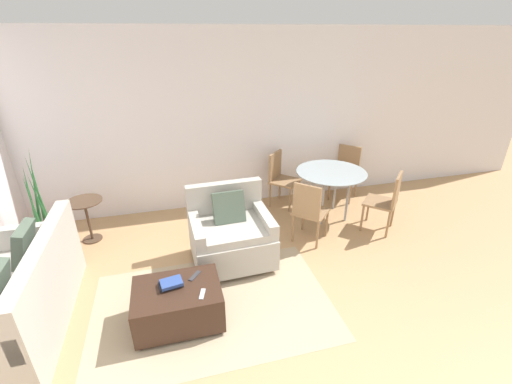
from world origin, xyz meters
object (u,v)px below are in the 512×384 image
object	(u,v)px
tv_remote_primary	(195,276)
dining_chair_far_left	(280,176)
book_stack	(171,284)
dining_chair_near_left	(309,209)
side_table	(86,213)
dining_chair_far_right	(346,169)
dining_chair_near_right	(387,199)
dining_table	(331,177)
couch	(17,301)
ottoman	(178,304)
armchair	(231,234)
potted_plant	(45,228)
tv_remote_secondary	(202,294)

from	to	relation	value
tv_remote_primary	dining_chair_far_left	size ratio (longest dim) A/B	0.17
book_stack	dining_chair_near_left	distance (m)	2.08
side_table	dining_chair_near_left	world-z (taller)	dining_chair_near_left
tv_remote_primary	dining_chair_far_right	world-z (taller)	dining_chair_far_right
tv_remote_primary	dining_chair_near_left	bearing A→B (deg)	28.77
book_stack	dining_chair_near_right	xyz separation A→B (m)	(3.03, 0.97, 0.06)
dining_table	dining_chair_far_left	xyz separation A→B (m)	(-0.60, 0.60, -0.15)
couch	side_table	world-z (taller)	couch
book_stack	ottoman	bearing A→B (deg)	-46.57
armchair	dining_chair_near_right	distance (m)	2.29
side_table	ottoman	bearing A→B (deg)	-59.15
potted_plant	dining_chair_far_left	xyz separation A→B (m)	(3.40, 0.46, 0.19)
couch	dining_chair_far_right	size ratio (longest dim) A/B	1.99
tv_remote_secondary	side_table	distance (m)	2.39
tv_remote_secondary	potted_plant	distance (m)	2.64
armchair	dining_chair_far_left	size ratio (longest dim) A/B	1.10
book_stack	dining_chair_near_left	xyz separation A→B (m)	(1.84, 0.97, 0.06)
side_table	dining_chair_near_left	distance (m)	3.01
dining_chair_far_right	dining_chair_far_left	bearing A→B (deg)	180.00
tv_remote_primary	potted_plant	bearing A→B (deg)	138.15
book_stack	dining_chair_far_right	size ratio (longest dim) A/B	0.27
tv_remote_primary	dining_chair_far_right	bearing A→B (deg)	36.55
couch	book_stack	size ratio (longest dim) A/B	7.36
dining_chair_near_right	dining_chair_far_left	bearing A→B (deg)	135.00
tv_remote_primary	potted_plant	world-z (taller)	potted_plant
dining_chair_near_left	dining_chair_far_left	size ratio (longest dim) A/B	1.00
book_stack	potted_plant	size ratio (longest dim) A/B	0.17
side_table	dining_chair_far_right	bearing A→B (deg)	5.16
potted_plant	side_table	distance (m)	0.53
couch	dining_chair_near_right	distance (m)	4.54
armchair	book_stack	bearing A→B (deg)	-131.72
armchair	tv_remote_secondary	xyz separation A→B (m)	(-0.47, -1.04, 0.06)
ottoman	dining_table	size ratio (longest dim) A/B	0.80
dining_chair_far_right	ottoman	bearing A→B (deg)	-143.51
side_table	potted_plant	bearing A→B (deg)	-169.48
armchair	side_table	world-z (taller)	armchair
potted_plant	dining_chair_near_right	xyz separation A→B (m)	(4.60, -0.73, 0.19)
dining_table	dining_chair_far_right	distance (m)	0.86
couch	dining_chair_far_left	size ratio (longest dim) A/B	1.99
couch	potted_plant	distance (m)	1.41
armchair	side_table	bearing A→B (deg)	152.18
ottoman	tv_remote_secondary	world-z (taller)	tv_remote_secondary
tv_remote_secondary	dining_chair_near_left	bearing A→B (deg)	36.70
couch	dining_chair_far_left	distance (m)	3.79
potted_plant	side_table	world-z (taller)	potted_plant
dining_chair_near_left	couch	bearing A→B (deg)	-168.36
book_stack	tv_remote_primary	distance (m)	0.25
ottoman	side_table	xyz separation A→B (m)	(-1.10, 1.84, 0.20)
couch	dining_table	distance (m)	4.11
ottoman	book_stack	size ratio (longest dim) A/B	3.46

